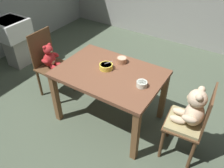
{
  "coord_description": "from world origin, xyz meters",
  "views": [
    {
      "loc": [
        1.16,
        -1.77,
        2.19
      ],
      "look_at": [
        0.0,
        0.05,
        0.52
      ],
      "focal_mm": 36.53,
      "sensor_mm": 36.0,
      "label": 1
    }
  ],
  "objects_px": {
    "teddy_chair_near_right": "(191,115)",
    "porridge_bowl_terracotta_far_center": "(122,60)",
    "dining_table": "(110,79)",
    "porridge_bowl_white_near_right": "(142,84)",
    "porridge_bowl_yellow_center": "(106,66)",
    "sink_basin": "(13,36)",
    "teddy_chair_near_left": "(50,61)"
  },
  "relations": [
    {
      "from": "teddy_chair_near_left",
      "to": "porridge_bowl_terracotta_far_center",
      "type": "relative_size",
      "value": 7.62
    },
    {
      "from": "teddy_chair_near_left",
      "to": "porridge_bowl_yellow_center",
      "type": "xyz_separation_m",
      "value": [
        0.91,
        0.02,
        0.22
      ]
    },
    {
      "from": "teddy_chair_near_left",
      "to": "porridge_bowl_terracotta_far_center",
      "type": "distance_m",
      "value": 1.05
    },
    {
      "from": "dining_table",
      "to": "teddy_chair_near_right",
      "type": "xyz_separation_m",
      "value": [
        0.97,
        -0.03,
        -0.03
      ]
    },
    {
      "from": "porridge_bowl_white_near_right",
      "to": "sink_basin",
      "type": "xyz_separation_m",
      "value": [
        -2.47,
        0.28,
        -0.22
      ]
    },
    {
      "from": "teddy_chair_near_right",
      "to": "porridge_bowl_yellow_center",
      "type": "distance_m",
      "value": 1.06
    },
    {
      "from": "teddy_chair_near_right",
      "to": "teddy_chair_near_left",
      "type": "height_order",
      "value": "teddy_chair_near_left"
    },
    {
      "from": "teddy_chair_near_right",
      "to": "sink_basin",
      "type": "distance_m",
      "value": 3.03
    },
    {
      "from": "teddy_chair_near_right",
      "to": "sink_basin",
      "type": "relative_size",
      "value": 1.13
    },
    {
      "from": "dining_table",
      "to": "sink_basin",
      "type": "xyz_separation_m",
      "value": [
        -2.05,
        0.24,
        -0.09
      ]
    },
    {
      "from": "teddy_chair_near_left",
      "to": "porridge_bowl_white_near_right",
      "type": "relative_size",
      "value": 8.34
    },
    {
      "from": "teddy_chair_near_left",
      "to": "dining_table",
      "type": "bearing_deg",
      "value": -0.81
    },
    {
      "from": "dining_table",
      "to": "porridge_bowl_yellow_center",
      "type": "height_order",
      "value": "porridge_bowl_yellow_center"
    },
    {
      "from": "teddy_chair_near_left",
      "to": "sink_basin",
      "type": "height_order",
      "value": "teddy_chair_near_left"
    },
    {
      "from": "teddy_chair_near_right",
      "to": "porridge_bowl_yellow_center",
      "type": "relative_size",
      "value": 5.5
    },
    {
      "from": "teddy_chair_near_right",
      "to": "porridge_bowl_white_near_right",
      "type": "xyz_separation_m",
      "value": [
        -0.55,
        -0.01,
        0.16
      ]
    },
    {
      "from": "porridge_bowl_terracotta_far_center",
      "to": "sink_basin",
      "type": "height_order",
      "value": "sink_basin"
    },
    {
      "from": "dining_table",
      "to": "teddy_chair_near_right",
      "type": "bearing_deg",
      "value": -1.64
    },
    {
      "from": "porridge_bowl_white_near_right",
      "to": "porridge_bowl_yellow_center",
      "type": "distance_m",
      "value": 0.5
    },
    {
      "from": "porridge_bowl_terracotta_far_center",
      "to": "porridge_bowl_yellow_center",
      "type": "bearing_deg",
      "value": -110.95
    },
    {
      "from": "teddy_chair_near_right",
      "to": "teddy_chair_near_left",
      "type": "bearing_deg",
      "value": -6.62
    },
    {
      "from": "teddy_chair_near_left",
      "to": "porridge_bowl_terracotta_far_center",
      "type": "xyz_separation_m",
      "value": [
        1.0,
        0.23,
        0.22
      ]
    },
    {
      "from": "dining_table",
      "to": "porridge_bowl_white_near_right",
      "type": "distance_m",
      "value": 0.44
    },
    {
      "from": "dining_table",
      "to": "porridge_bowl_terracotta_far_center",
      "type": "bearing_deg",
      "value": 87.86
    },
    {
      "from": "dining_table",
      "to": "porridge_bowl_yellow_center",
      "type": "relative_size",
      "value": 7.1
    },
    {
      "from": "dining_table",
      "to": "porridge_bowl_white_near_right",
      "type": "height_order",
      "value": "porridge_bowl_white_near_right"
    },
    {
      "from": "dining_table",
      "to": "teddy_chair_near_left",
      "type": "bearing_deg",
      "value": 178.85
    },
    {
      "from": "teddy_chair_near_right",
      "to": "porridge_bowl_terracotta_far_center",
      "type": "bearing_deg",
      "value": -21.44
    },
    {
      "from": "teddy_chair_near_right",
      "to": "porridge_bowl_terracotta_far_center",
      "type": "distance_m",
      "value": 1.01
    },
    {
      "from": "teddy_chair_near_left",
      "to": "sink_basin",
      "type": "bearing_deg",
      "value": 168.55
    },
    {
      "from": "dining_table",
      "to": "porridge_bowl_white_near_right",
      "type": "bearing_deg",
      "value": -5.19
    },
    {
      "from": "teddy_chair_near_right",
      "to": "dining_table",
      "type": "bearing_deg",
      "value": -6.86
    }
  ]
}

